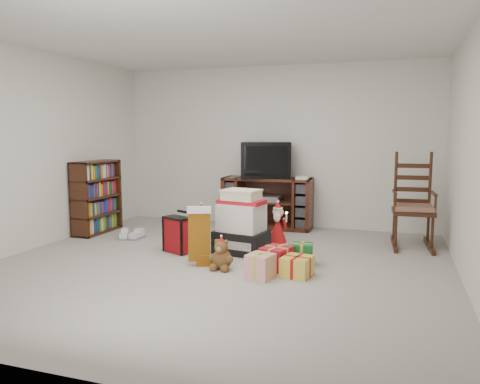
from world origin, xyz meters
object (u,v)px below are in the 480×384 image
Objects in this scene: red_suitcase at (178,235)px; crt_television at (265,160)px; teddy_bear at (222,256)px; rocking_chair at (413,213)px; bookshelf at (97,198)px; mrs_claus_figurine at (202,228)px; gift_pile at (241,226)px; tv_stand at (267,203)px; santa_figurine at (278,229)px; sneaker_pair at (131,235)px; gift_cluster at (285,259)px.

crt_television reaches higher than red_suitcase.
rocking_chair is at bearing 42.34° from teddy_bear.
bookshelf is 1.82m from red_suitcase.
gift_pile is at bearing -24.16° from mrs_claus_figurine.
gift_pile is at bearing -88.41° from tv_stand.
gift_pile reaches higher than santa_figurine.
red_suitcase is 1.52× the size of sneaker_pair.
crt_television is at bearing 162.12° from rocking_chair.
tv_stand is 4.27× the size of teddy_bear.
crt_television reaches higher than gift_pile.
gift_cluster is at bearing -32.10° from gift_pile.
bookshelf is 0.86m from sneaker_pair.
santa_figurine is at bearing 12.85° from mrs_claus_figurine.
teddy_bear is 1.24m from mrs_claus_figurine.
red_suitcase is 0.96× the size of mrs_claus_figurine.
rocking_chair is 2.25m from gift_pile.
santa_figurine is 1.19m from gift_cluster.
gift_cluster is (1.34, -0.91, -0.07)m from mrs_claus_figurine.
gift_cluster is (0.69, -0.61, -0.19)m from gift_pile.
gift_pile is at bearing -155.91° from rocking_chair.
santa_figurine is 1.01m from mrs_claus_figurine.
teddy_bear is at bearing -78.54° from gift_pile.
red_suitcase is 0.90× the size of santa_figurine.
rocking_chair is at bearing 37.44° from gift_pile.
gift_cluster is at bearing 10.73° from teddy_bear.
bookshelf is 1.14× the size of gift_cluster.
gift_cluster is (3.09, -1.07, -0.37)m from bookshelf.
santa_figurine is (0.44, -1.07, -0.17)m from tv_stand.
gift_pile reaches higher than teddy_bear.
mrs_claus_figurine is 1.06m from sneaker_pair.
red_suitcase is at bearing -152.21° from gift_pile.
sneaker_pair is (-1.59, -1.36, -0.34)m from tv_stand.
tv_stand is 2.39× the size of santa_figurine.
bookshelf is 1.23× the size of crt_television.
teddy_bear is 0.56× the size of santa_figurine.
crt_television is at bearing 110.69° from gift_cluster.
tv_stand is 2.17m from rocking_chair.
santa_figurine is at bearing 107.70° from gift_cluster.
santa_figurine is at bearing -82.69° from crt_television.
gift_pile is at bearing 42.11° from red_suitcase.
teddy_bear is (2.42, -1.20, -0.37)m from bookshelf.
bookshelf is 1.83× the size of santa_figurine.
red_suitcase is 1.48m from gift_cluster.
bookshelf is at bearing 160.88° from gift_cluster.
red_suitcase is 1.31m from santa_figurine.
sneaker_pair is (-3.69, -0.82, -0.38)m from rocking_chair.
bookshelf is at bearing -176.06° from rocking_chair.
bookshelf is 3.27× the size of teddy_bear.
mrs_claus_figurine is at bearing 104.98° from red_suitcase.
tv_stand is at bearing 93.27° from teddy_bear.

